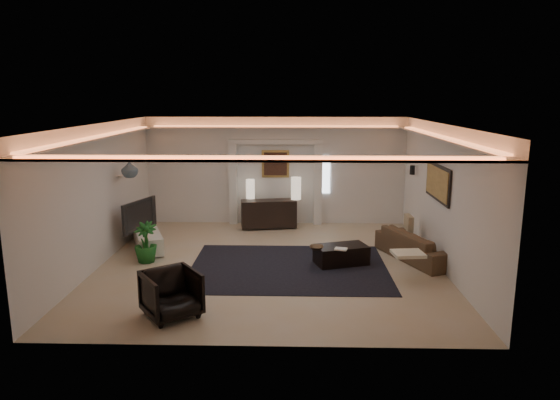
{
  "coord_description": "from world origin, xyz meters",
  "views": [
    {
      "loc": [
        0.49,
        -9.99,
        3.46
      ],
      "look_at": [
        0.2,
        0.6,
        1.25
      ],
      "focal_mm": 32.25,
      "sensor_mm": 36.0,
      "label": 1
    }
  ],
  "objects_px": {
    "sofa": "(417,246)",
    "armchair": "(171,294)",
    "coffee_table": "(341,255)",
    "console": "(269,214)"
  },
  "relations": [
    {
      "from": "sofa",
      "to": "coffee_table",
      "type": "distance_m",
      "value": 1.7
    },
    {
      "from": "coffee_table",
      "to": "armchair",
      "type": "xyz_separation_m",
      "value": [
        -2.93,
        -2.62,
        0.17
      ]
    },
    {
      "from": "console",
      "to": "coffee_table",
      "type": "distance_m",
      "value": 3.31
    },
    {
      "from": "console",
      "to": "armchair",
      "type": "relative_size",
      "value": 1.74
    },
    {
      "from": "coffee_table",
      "to": "armchair",
      "type": "bearing_deg",
      "value": -156.1
    },
    {
      "from": "armchair",
      "to": "coffee_table",
      "type": "bearing_deg",
      "value": 5.83
    },
    {
      "from": "console",
      "to": "coffee_table",
      "type": "xyz_separation_m",
      "value": [
        1.65,
        -2.86,
        -0.2
      ]
    },
    {
      "from": "sofa",
      "to": "armchair",
      "type": "distance_m",
      "value": 5.47
    },
    {
      "from": "sofa",
      "to": "coffee_table",
      "type": "height_order",
      "value": "sofa"
    },
    {
      "from": "sofa",
      "to": "armchair",
      "type": "xyz_separation_m",
      "value": [
        -4.59,
        -2.99,
        0.07
      ]
    }
  ]
}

